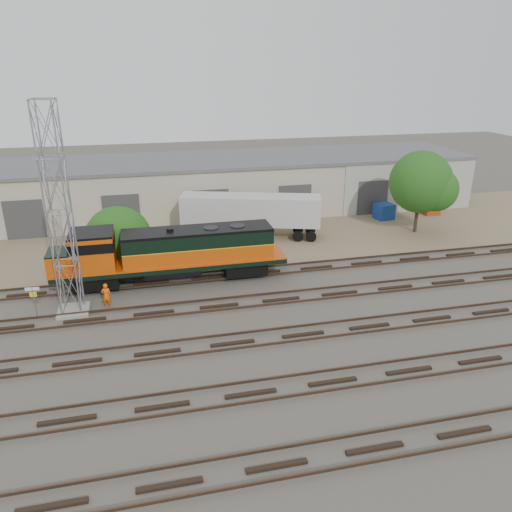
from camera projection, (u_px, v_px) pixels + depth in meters
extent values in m
plane|color=#47423A|center=(223.00, 318.00, 29.68)|extent=(140.00, 140.00, 0.00)
cube|color=#726047|center=(194.00, 237.00, 43.27)|extent=(80.00, 16.00, 0.02)
cube|color=black|center=(277.00, 466.00, 18.78)|extent=(80.00, 2.40, 0.14)
cube|color=#4C3828|center=(282.00, 478.00, 18.05)|extent=(80.00, 0.08, 0.14)
cube|color=#4C3828|center=(272.00, 449.00, 19.41)|extent=(80.00, 0.08, 0.14)
cube|color=black|center=(251.00, 394.00, 22.86)|extent=(80.00, 2.40, 0.14)
cube|color=#4C3828|center=(254.00, 401.00, 22.13)|extent=(80.00, 0.08, 0.14)
cube|color=#4C3828|center=(247.00, 382.00, 23.49)|extent=(80.00, 0.08, 0.14)
cube|color=black|center=(233.00, 343.00, 26.94)|extent=(80.00, 2.40, 0.14)
cube|color=#4C3828|center=(235.00, 348.00, 26.21)|extent=(80.00, 0.08, 0.14)
cube|color=#4C3828|center=(230.00, 334.00, 27.57)|extent=(80.00, 0.08, 0.14)
cube|color=black|center=(219.00, 306.00, 31.02)|extent=(80.00, 2.40, 0.14)
cube|color=#4C3828|center=(221.00, 309.00, 30.28)|extent=(80.00, 0.08, 0.14)
cube|color=#4C3828|center=(217.00, 299.00, 31.64)|extent=(80.00, 0.08, 0.14)
cube|color=black|center=(209.00, 277.00, 35.09)|extent=(80.00, 2.40, 0.14)
cube|color=#4C3828|center=(210.00, 280.00, 34.36)|extent=(80.00, 0.08, 0.14)
cube|color=#4C3828|center=(207.00, 272.00, 35.72)|extent=(80.00, 0.08, 0.14)
cube|color=#B7B098|center=(184.00, 188.00, 49.61)|extent=(58.00, 10.00, 5.00)
cube|color=#59595B|center=(182.00, 161.00, 48.64)|extent=(58.40, 10.40, 0.30)
cube|color=#999993|center=(410.00, 188.00, 49.70)|extent=(14.00, 0.10, 5.00)
cube|color=#333335|center=(25.00, 220.00, 42.35)|extent=(3.20, 0.12, 3.40)
cube|color=#333335|center=(122.00, 214.00, 44.05)|extent=(3.20, 0.12, 3.40)
cube|color=#333335|center=(211.00, 208.00, 45.74)|extent=(3.20, 0.12, 3.40)
cube|color=#333335|center=(295.00, 203.00, 47.44)|extent=(3.20, 0.12, 3.40)
cube|color=#333335|center=(372.00, 198.00, 49.14)|extent=(3.20, 0.12, 3.40)
cube|color=black|center=(96.00, 279.00, 33.25)|extent=(2.94, 2.20, 0.92)
cube|color=black|center=(244.00, 266.00, 35.39)|extent=(2.94, 2.20, 0.92)
cube|color=black|center=(172.00, 264.00, 34.09)|extent=(15.59, 2.75, 0.32)
cylinder|color=black|center=(173.00, 271.00, 34.30)|extent=(3.85, 1.01, 1.01)
cube|color=#C04509|center=(198.00, 252.00, 34.22)|extent=(10.09, 2.39, 1.10)
cube|color=black|center=(198.00, 238.00, 33.85)|extent=(10.09, 2.39, 0.92)
cube|color=black|center=(197.00, 230.00, 33.65)|extent=(10.09, 2.39, 0.18)
cube|color=#C04509|center=(93.00, 251.00, 32.53)|extent=(2.75, 2.75, 2.39)
cube|color=black|center=(91.00, 233.00, 32.07)|extent=(2.75, 2.75, 0.15)
cube|color=#C04509|center=(60.00, 262.00, 32.28)|extent=(1.47, 2.20, 1.28)
cube|color=gray|center=(74.00, 310.00, 30.40)|extent=(1.84, 1.84, 0.20)
cylinder|color=gray|center=(50.00, 210.00, 28.51)|extent=(0.09, 0.09, 12.27)
cylinder|color=gray|center=(71.00, 209.00, 28.75)|extent=(0.09, 0.09, 12.27)
cylinder|color=gray|center=(47.00, 216.00, 27.49)|extent=(0.09, 0.09, 12.27)
cylinder|color=gray|center=(68.00, 214.00, 27.73)|extent=(0.09, 0.09, 12.27)
cylinder|color=gray|center=(34.00, 302.00, 29.49)|extent=(0.06, 0.06, 1.98)
cube|color=white|center=(32.00, 289.00, 29.18)|extent=(0.81, 0.09, 0.20)
cube|color=yellow|center=(33.00, 294.00, 29.31)|extent=(0.41, 0.06, 0.32)
imported|color=#F35A0D|center=(106.00, 296.00, 30.69)|extent=(0.61, 0.42, 1.63)
cube|color=silver|center=(251.00, 210.00, 42.63)|extent=(12.02, 5.81, 2.46)
cube|color=black|center=(304.00, 233.00, 43.03)|extent=(2.77, 2.83, 0.91)
cube|color=black|center=(197.00, 232.00, 42.76)|extent=(0.14, 0.14, 1.19)
cube|color=black|center=(201.00, 226.00, 44.45)|extent=(0.14, 0.14, 1.19)
cube|color=navy|center=(384.00, 211.00, 48.07)|extent=(1.83, 1.75, 1.50)
cube|color=#9C3611|center=(430.00, 207.00, 49.54)|extent=(1.53, 1.44, 1.40)
cylinder|color=#382619|center=(121.00, 264.00, 36.97)|extent=(0.33, 0.33, 0.45)
sphere|color=#1E4F16|center=(119.00, 240.00, 36.26)|extent=(4.90, 4.90, 4.90)
sphere|color=#1E4F16|center=(133.00, 248.00, 35.98)|extent=(3.43, 3.43, 3.43)
cylinder|color=#382619|center=(416.00, 218.00, 44.13)|extent=(0.31, 0.31, 2.68)
sphere|color=#1E4F16|center=(421.00, 182.00, 42.96)|extent=(5.35, 5.35, 5.35)
sphere|color=#1E4F16|center=(436.00, 190.00, 42.66)|extent=(3.75, 3.75, 3.75)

